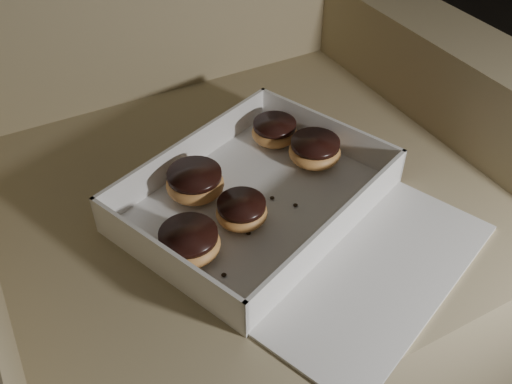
{
  "coord_description": "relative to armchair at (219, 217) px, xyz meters",
  "views": [
    {
      "loc": [
        -0.23,
        -0.25,
        1.04
      ],
      "look_at": [
        0.07,
        0.3,
        0.49
      ],
      "focal_mm": 40.0,
      "sensor_mm": 36.0,
      "label": 1
    }
  ],
  "objects": [
    {
      "name": "donut_c",
      "position": [
        0.13,
        -0.1,
        0.17
      ],
      "size": [
        0.08,
        0.08,
        0.04
      ],
      "color": "#E89F51",
      "rests_on": "bakery_box"
    },
    {
      "name": "bakery_box",
      "position": [
        0.02,
        -0.17,
        0.15
      ],
      "size": [
        0.51,
        0.54,
        0.06
      ],
      "rotation": [
        0.0,
        0.0,
        0.38
      ],
      "color": "white",
      "rests_on": "armchair"
    },
    {
      "name": "donut_a",
      "position": [
        0.1,
        -0.02,
        0.17
      ],
      "size": [
        0.08,
        0.08,
        0.04
      ],
      "color": "#E89F51",
      "rests_on": "bakery_box"
    },
    {
      "name": "crumb_a",
      "position": [
        -0.04,
        -0.19,
        0.15
      ],
      "size": [
        0.01,
        0.01,
        0.0
      ],
      "primitive_type": "ellipsoid",
      "color": "black",
      "rests_on": "bakery_box"
    },
    {
      "name": "donut_b",
      "position": [
        -0.13,
        -0.19,
        0.17
      ],
      "size": [
        0.08,
        0.08,
        0.04
      ],
      "color": "#E89F51",
      "rests_on": "bakery_box"
    },
    {
      "name": "crumb_c",
      "position": [
        0.03,
        -0.14,
        0.15
      ],
      "size": [
        0.01,
        0.01,
        0.0
      ],
      "primitive_type": "ellipsoid",
      "color": "black",
      "rests_on": "bakery_box"
    },
    {
      "name": "crumb_d",
      "position": [
        0.05,
        -0.17,
        0.15
      ],
      "size": [
        0.01,
        0.01,
        0.0
      ],
      "primitive_type": "ellipsoid",
      "color": "black",
      "rests_on": "bakery_box"
    },
    {
      "name": "donut_d",
      "position": [
        -0.03,
        -0.16,
        0.17
      ],
      "size": [
        0.07,
        0.07,
        0.04
      ],
      "color": "#E89F51",
      "rests_on": "bakery_box"
    },
    {
      "name": "donut_e",
      "position": [
        -0.07,
        -0.08,
        0.17
      ],
      "size": [
        0.09,
        0.09,
        0.04
      ],
      "color": "#E89F51",
      "rests_on": "bakery_box"
    },
    {
      "name": "armchair",
      "position": [
        0.0,
        0.0,
        0.0
      ],
      "size": [
        0.99,
        0.83,
        1.03
      ],
      "color": "tan",
      "rests_on": "floor"
    },
    {
      "name": "crumb_e",
      "position": [
        0.12,
        -0.11,
        0.15
      ],
      "size": [
        0.01,
        0.01,
        0.0
      ],
      "primitive_type": "ellipsoid",
      "color": "black",
      "rests_on": "bakery_box"
    },
    {
      "name": "crumb_b",
      "position": [
        -0.1,
        -0.24,
        0.15
      ],
      "size": [
        0.01,
        0.01,
        0.0
      ],
      "primitive_type": "ellipsoid",
      "color": "black",
      "rests_on": "bakery_box"
    }
  ]
}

